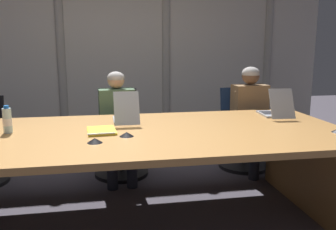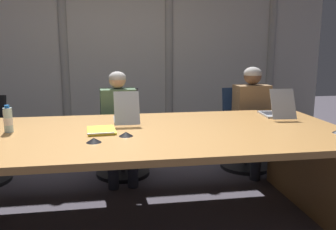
{
  "view_description": "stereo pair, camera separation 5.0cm",
  "coord_description": "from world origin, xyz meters",
  "px_view_note": "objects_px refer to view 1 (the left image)",
  "views": [
    {
      "loc": [
        -0.15,
        -2.8,
        1.45
      ],
      "look_at": [
        0.38,
        0.13,
        0.86
      ],
      "focal_mm": 38.21,
      "sensor_mm": 36.0,
      "label": 1
    },
    {
      "loc": [
        -0.1,
        -2.81,
        1.45
      ],
      "look_at": [
        0.38,
        0.13,
        0.86
      ],
      "focal_mm": 38.21,
      "sensor_mm": 36.0,
      "label": 2
    }
  ],
  "objects_px": {
    "conference_mic_right_side": "(95,140)",
    "person_center": "(252,113)",
    "person_left_mid": "(118,120)",
    "office_chair_left_mid": "(121,143)",
    "office_chair_center": "(243,138)",
    "water_bottle_primary": "(7,121)",
    "conference_mic_middle": "(127,134)",
    "spiral_notepad": "(102,131)",
    "laptop_center": "(275,111)",
    "laptop_left_mid": "(126,116)"
  },
  "relations": [
    {
      "from": "office_chair_left_mid",
      "to": "office_chair_center",
      "type": "relative_size",
      "value": 1.02
    },
    {
      "from": "person_left_mid",
      "to": "conference_mic_right_side",
      "type": "relative_size",
      "value": 10.57
    },
    {
      "from": "person_center",
      "to": "conference_mic_middle",
      "type": "height_order",
      "value": "person_center"
    },
    {
      "from": "office_chair_left_mid",
      "to": "conference_mic_middle",
      "type": "xyz_separation_m",
      "value": [
        -0.0,
        -1.27,
        0.42
      ]
    },
    {
      "from": "conference_mic_right_side",
      "to": "person_center",
      "type": "bearing_deg",
      "value": 35.96
    },
    {
      "from": "person_left_mid",
      "to": "laptop_left_mid",
      "type": "bearing_deg",
      "value": 0.91
    },
    {
      "from": "person_left_mid",
      "to": "spiral_notepad",
      "type": "height_order",
      "value": "person_left_mid"
    },
    {
      "from": "office_chair_center",
      "to": "water_bottle_primary",
      "type": "height_order",
      "value": "water_bottle_primary"
    },
    {
      "from": "laptop_left_mid",
      "to": "spiral_notepad",
      "type": "xyz_separation_m",
      "value": [
        -0.21,
        -0.33,
        -0.05
      ]
    },
    {
      "from": "laptop_left_mid",
      "to": "conference_mic_middle",
      "type": "bearing_deg",
      "value": 176.49
    },
    {
      "from": "laptop_center",
      "to": "office_chair_left_mid",
      "type": "height_order",
      "value": "laptop_center"
    },
    {
      "from": "laptop_center",
      "to": "office_chair_left_mid",
      "type": "bearing_deg",
      "value": 67.42
    },
    {
      "from": "laptop_left_mid",
      "to": "laptop_center",
      "type": "distance_m",
      "value": 1.45
    },
    {
      "from": "laptop_left_mid",
      "to": "person_left_mid",
      "type": "height_order",
      "value": "person_left_mid"
    },
    {
      "from": "person_left_mid",
      "to": "conference_mic_right_side",
      "type": "bearing_deg",
      "value": -13.34
    },
    {
      "from": "laptop_left_mid",
      "to": "water_bottle_primary",
      "type": "distance_m",
      "value": 0.97
    },
    {
      "from": "person_left_mid",
      "to": "person_center",
      "type": "height_order",
      "value": "person_center"
    },
    {
      "from": "office_chair_left_mid",
      "to": "laptop_center",
      "type": "bearing_deg",
      "value": 60.71
    },
    {
      "from": "person_center",
      "to": "office_chair_left_mid",
      "type": "bearing_deg",
      "value": -98.93
    },
    {
      "from": "office_chair_center",
      "to": "spiral_notepad",
      "type": "distance_m",
      "value": 2.02
    },
    {
      "from": "office_chair_left_mid",
      "to": "spiral_notepad",
      "type": "xyz_separation_m",
      "value": [
        -0.19,
        -1.09,
        0.41
      ]
    },
    {
      "from": "office_chair_center",
      "to": "person_left_mid",
      "type": "xyz_separation_m",
      "value": [
        -1.49,
        -0.16,
        0.31
      ]
    },
    {
      "from": "office_chair_left_mid",
      "to": "conference_mic_right_side",
      "type": "height_order",
      "value": "office_chair_left_mid"
    },
    {
      "from": "laptop_left_mid",
      "to": "spiral_notepad",
      "type": "relative_size",
      "value": 1.36
    },
    {
      "from": "laptop_center",
      "to": "office_chair_center",
      "type": "height_order",
      "value": "laptop_center"
    },
    {
      "from": "office_chair_center",
      "to": "conference_mic_right_side",
      "type": "height_order",
      "value": "office_chair_center"
    },
    {
      "from": "laptop_left_mid",
      "to": "office_chair_left_mid",
      "type": "distance_m",
      "value": 0.89
    },
    {
      "from": "office_chair_left_mid",
      "to": "spiral_notepad",
      "type": "relative_size",
      "value": 2.95
    },
    {
      "from": "person_left_mid",
      "to": "water_bottle_primary",
      "type": "distance_m",
      "value": 1.24
    },
    {
      "from": "office_chair_left_mid",
      "to": "conference_mic_middle",
      "type": "bearing_deg",
      "value": -2.57
    },
    {
      "from": "person_center",
      "to": "water_bottle_primary",
      "type": "height_order",
      "value": "person_center"
    },
    {
      "from": "person_left_mid",
      "to": "conference_mic_middle",
      "type": "distance_m",
      "value": 1.12
    },
    {
      "from": "person_center",
      "to": "spiral_notepad",
      "type": "relative_size",
      "value": 3.71
    },
    {
      "from": "laptop_center",
      "to": "conference_mic_right_side",
      "type": "distance_m",
      "value": 1.84
    },
    {
      "from": "office_chair_center",
      "to": "spiral_notepad",
      "type": "bearing_deg",
      "value": -60.78
    },
    {
      "from": "laptop_left_mid",
      "to": "person_center",
      "type": "xyz_separation_m",
      "value": [
        1.48,
        0.61,
        -0.13
      ]
    },
    {
      "from": "person_center",
      "to": "conference_mic_middle",
      "type": "xyz_separation_m",
      "value": [
        -1.5,
        -1.12,
        0.09
      ]
    },
    {
      "from": "water_bottle_primary",
      "to": "conference_mic_middle",
      "type": "distance_m",
      "value": 0.96
    },
    {
      "from": "laptop_left_mid",
      "to": "person_left_mid",
      "type": "relative_size",
      "value": 0.38
    },
    {
      "from": "conference_mic_right_side",
      "to": "spiral_notepad",
      "type": "bearing_deg",
      "value": 81.95
    },
    {
      "from": "office_chair_left_mid",
      "to": "conference_mic_middle",
      "type": "height_order",
      "value": "office_chair_left_mid"
    },
    {
      "from": "office_chair_left_mid",
      "to": "water_bottle_primary",
      "type": "distance_m",
      "value": 1.45
    },
    {
      "from": "office_chair_center",
      "to": "conference_mic_middle",
      "type": "distance_m",
      "value": 1.98
    },
    {
      "from": "laptop_center",
      "to": "water_bottle_primary",
      "type": "height_order",
      "value": "laptop_center"
    },
    {
      "from": "office_chair_center",
      "to": "laptop_left_mid",
      "type": "bearing_deg",
      "value": -66.29
    },
    {
      "from": "person_center",
      "to": "water_bottle_primary",
      "type": "bearing_deg",
      "value": -74.0
    },
    {
      "from": "office_chair_center",
      "to": "conference_mic_right_side",
      "type": "distance_m",
      "value": 2.25
    },
    {
      "from": "laptop_center",
      "to": "office_chair_center",
      "type": "relative_size",
      "value": 0.49
    },
    {
      "from": "office_chair_center",
      "to": "conference_mic_right_side",
      "type": "xyz_separation_m",
      "value": [
        -1.7,
        -1.41,
        0.43
      ]
    },
    {
      "from": "person_left_mid",
      "to": "office_chair_left_mid",
      "type": "bearing_deg",
      "value": 166.1
    }
  ]
}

